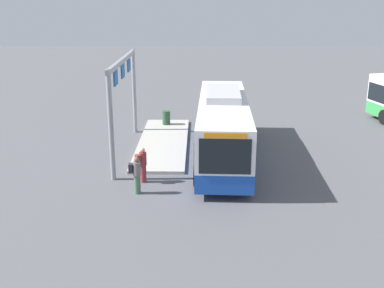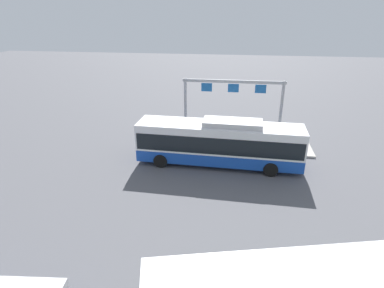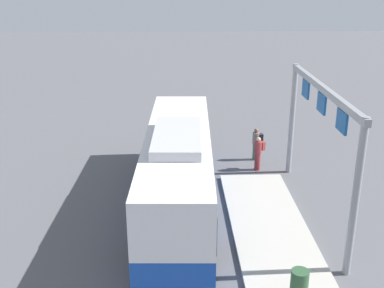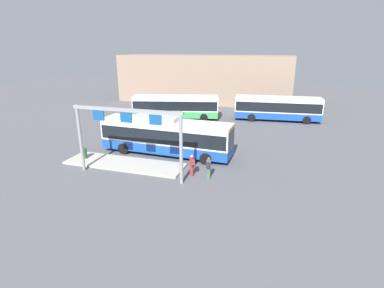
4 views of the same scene
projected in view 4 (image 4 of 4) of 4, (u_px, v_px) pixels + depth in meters
ground_plane at (166, 154)px, 26.64m from camera, size 120.00×120.00×0.00m
platform_curb at (124, 164)px, 24.23m from camera, size 10.00×2.80×0.16m
bus_main at (166, 135)px, 26.07m from camera, size 11.88×3.01×3.46m
bus_background_left at (176, 106)px, 39.17m from camera, size 11.48×5.09×3.10m
bus_background_right at (277, 107)px, 38.25m from camera, size 10.98×3.53×3.10m
person_boarding at (209, 168)px, 21.37m from camera, size 0.36×0.53×1.67m
person_waiting_near at (192, 165)px, 21.84m from camera, size 0.55×0.60×1.67m
platform_sign_gantry at (127, 129)px, 20.90m from camera, size 8.53×0.24×5.20m
station_building at (204, 79)px, 51.36m from camera, size 29.56×8.00×7.90m
trash_bin at (84, 153)px, 25.08m from camera, size 0.52×0.52×0.90m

